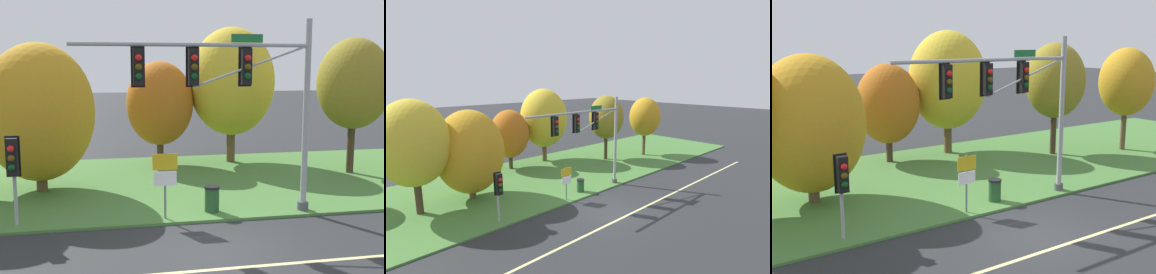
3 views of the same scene
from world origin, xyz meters
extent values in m
plane|color=#282B2D|center=(0.00, 0.00, 0.00)|extent=(160.00, 160.00, 0.00)
cube|color=beige|center=(0.00, -1.20, 0.00)|extent=(36.00, 0.16, 0.01)
cube|color=#477A38|center=(0.00, 8.25, 0.05)|extent=(48.00, 11.50, 0.10)
cylinder|color=#9EA0A5|center=(3.96, 3.02, 3.49)|extent=(0.22, 0.22, 6.78)
cylinder|color=#4C4C51|center=(3.96, 3.02, 0.25)|extent=(0.40, 0.40, 0.30)
cylinder|color=#9EA0A5|center=(-0.10, 3.02, 5.97)|extent=(8.11, 0.14, 0.14)
cylinder|color=#9EA0A5|center=(1.93, 3.02, 5.27)|extent=(4.08, 0.08, 1.48)
cube|color=black|center=(1.73, 3.02, 5.24)|extent=(0.34, 0.28, 1.22)
cube|color=black|center=(1.73, 3.18, 5.24)|extent=(0.46, 0.04, 1.34)
sphere|color=red|center=(1.73, 2.84, 5.54)|extent=(0.22, 0.22, 0.22)
sphere|color=#51420C|center=(1.73, 2.84, 5.24)|extent=(0.22, 0.22, 0.22)
sphere|color=#0C4219|center=(1.73, 2.84, 4.94)|extent=(0.22, 0.22, 0.22)
cube|color=black|center=(-0.10, 3.02, 5.24)|extent=(0.34, 0.28, 1.22)
cube|color=black|center=(-0.10, 3.18, 5.24)|extent=(0.46, 0.04, 1.34)
sphere|color=red|center=(-0.10, 2.84, 5.54)|extent=(0.22, 0.22, 0.22)
sphere|color=#51420C|center=(-0.10, 2.84, 5.24)|extent=(0.22, 0.22, 0.22)
sphere|color=#0C4219|center=(-0.10, 2.84, 4.94)|extent=(0.22, 0.22, 0.22)
cube|color=black|center=(-1.93, 3.02, 5.24)|extent=(0.34, 0.28, 1.22)
cube|color=black|center=(-1.93, 3.18, 5.24)|extent=(0.46, 0.04, 1.34)
sphere|color=red|center=(-1.93, 2.84, 5.54)|extent=(0.22, 0.22, 0.22)
sphere|color=#51420C|center=(-1.93, 2.84, 5.24)|extent=(0.22, 0.22, 0.22)
sphere|color=#0C4219|center=(-1.93, 2.84, 4.94)|extent=(0.22, 0.22, 0.22)
cube|color=#196B33|center=(1.73, 2.97, 6.19)|extent=(1.10, 0.04, 0.28)
cylinder|color=#9EA0A5|center=(-5.98, 3.23, 1.53)|extent=(0.12, 0.12, 2.87)
cube|color=black|center=(-5.98, 3.03, 2.41)|extent=(0.34, 0.28, 1.22)
cube|color=black|center=(-5.98, 3.19, 2.41)|extent=(0.46, 0.04, 1.34)
sphere|color=red|center=(-5.98, 2.85, 2.71)|extent=(0.22, 0.22, 0.22)
sphere|color=#51420C|center=(-5.98, 2.85, 2.41)|extent=(0.22, 0.22, 0.22)
sphere|color=#0C4219|center=(-5.98, 2.85, 2.11)|extent=(0.22, 0.22, 0.22)
cylinder|color=slate|center=(-1.08, 2.98, 1.25)|extent=(0.08, 0.08, 2.31)
cube|color=gold|center=(-1.08, 2.95, 2.08)|extent=(0.85, 0.03, 0.55)
cube|color=white|center=(-1.08, 2.95, 1.50)|extent=(0.78, 0.03, 0.49)
cylinder|color=brown|center=(-5.64, 7.57, 1.12)|extent=(0.45, 0.45, 2.04)
ellipsoid|color=#C68C1E|center=(-5.64, 7.57, 3.39)|extent=(4.53, 4.53, 5.66)
cylinder|color=#423021|center=(-0.11, 11.96, 1.24)|extent=(0.35, 0.35, 2.27)
ellipsoid|color=#B76019|center=(-0.11, 11.96, 3.33)|extent=(3.47, 3.47, 4.34)
cylinder|color=brown|center=(3.73, 12.00, 1.63)|extent=(0.46, 0.46, 3.07)
ellipsoid|color=gold|center=(3.73, 12.00, 4.42)|extent=(4.56, 4.56, 5.70)
cylinder|color=#423021|center=(8.73, 8.30, 1.78)|extent=(0.35, 0.35, 3.37)
ellipsoid|color=olive|center=(8.73, 8.30, 4.42)|extent=(3.47, 3.47, 4.33)
cylinder|color=brown|center=(13.10, 6.73, 1.72)|extent=(0.33, 0.33, 3.25)
ellipsoid|color=#C68C1E|center=(13.10, 6.73, 4.25)|extent=(3.26, 3.26, 4.08)
cylinder|color=#234C28|center=(0.66, 3.44, 0.53)|extent=(0.52, 0.52, 0.85)
cylinder|color=black|center=(0.66, 3.44, 0.99)|extent=(0.56, 0.56, 0.08)
camera|label=1|loc=(-3.21, -12.80, 5.33)|focal=45.00mm
camera|label=2|loc=(-13.49, -11.67, 8.19)|focal=28.00mm
camera|label=3|loc=(-11.16, -11.78, 6.74)|focal=45.00mm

